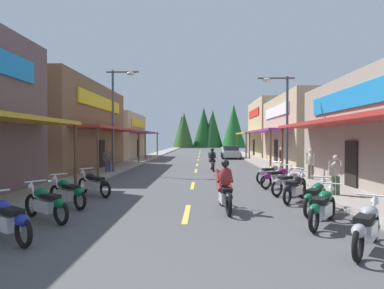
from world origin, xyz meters
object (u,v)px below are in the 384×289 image
object	(u,v)px
motorcycle_parked_right_2	(316,197)
motorcycle_parked_right_4	(289,182)
streetlamp_left	(117,107)
streetlamp_right	(281,111)
motorcycle_parked_left_4	(94,183)
pedestrian_browsing	(281,157)
pedestrian_by_shop	(311,162)
pedestrian_waiting	(108,159)
rider_cruising_trailing	(212,161)
motorcycle_parked_right_3	(295,188)
motorcycle_parked_left_3	(67,192)
motorcycle_parked_right_0	(367,226)
motorcycle_parked_right_6	(271,173)
pedestrian_strolling	(336,173)
motorcycle_parked_left_1	(7,218)
rider_cruising_lead	(225,189)
motorcycle_parked_left_2	(46,203)
parked_car_curbside	(231,152)
motorcycle_parked_right_5	(278,177)
motorcycle_parked_right_1	(323,207)

from	to	relation	value
motorcycle_parked_right_2	motorcycle_parked_right_4	bearing A→B (deg)	34.25
streetlamp_left	streetlamp_right	distance (m)	9.96
motorcycle_parked_left_4	pedestrian_browsing	world-z (taller)	pedestrian_browsing
streetlamp_right	pedestrian_by_shop	world-z (taller)	streetlamp_right
pedestrian_waiting	rider_cruising_trailing	bearing A→B (deg)	100.44
motorcycle_parked_right_3	motorcycle_parked_left_3	size ratio (longest dim) A/B	1.02
motorcycle_parked_right_0	rider_cruising_trailing	size ratio (longest dim) A/B	0.82
motorcycle_parked_right_6	pedestrian_waiting	size ratio (longest dim) A/B	1.13
motorcycle_parked_left_3	pedestrian_strolling	world-z (taller)	pedestrian_strolling
streetlamp_left	pedestrian_waiting	bearing A→B (deg)	177.44
pedestrian_by_shop	streetlamp_right	bearing A→B (deg)	95.63
motorcycle_parked_left_1	rider_cruising_lead	bearing A→B (deg)	-113.15
motorcycle_parked_right_0	motorcycle_parked_right_2	xyz separation A→B (m)	(0.13, 3.21, 0.00)
motorcycle_parked_right_4	motorcycle_parked_left_2	bearing A→B (deg)	171.03
motorcycle_parked_right_3	motorcycle_parked_right_4	size ratio (longest dim) A/B	1.04
motorcycle_parked_right_6	motorcycle_parked_left_1	xyz separation A→B (m)	(-7.56, -9.39, 0.00)
motorcycle_parked_left_2	rider_cruising_trailing	world-z (taller)	rider_cruising_trailing
motorcycle_parked_right_0	rider_cruising_lead	bearing A→B (deg)	73.46
pedestrian_by_shop	motorcycle_parked_right_4	bearing A→B (deg)	-150.90
rider_cruising_lead	pedestrian_waiting	world-z (taller)	rider_cruising_lead
streetlamp_right	pedestrian_waiting	distance (m)	10.96
motorcycle_parked_right_3	pedestrian_waiting	world-z (taller)	pedestrian_waiting
rider_cruising_lead	rider_cruising_trailing	bearing A→B (deg)	-4.89
motorcycle_parked_right_3	pedestrian_browsing	bearing A→B (deg)	24.27
pedestrian_browsing	motorcycle_parked_left_1	bearing A→B (deg)	-94.23
motorcycle_parked_right_6	pedestrian_by_shop	bearing A→B (deg)	-21.66
streetlamp_left	pedestrian_waiting	size ratio (longest dim) A/B	4.21
streetlamp_left	motorcycle_parked_left_3	distance (m)	10.70
streetlamp_right	rider_cruising_lead	distance (m)	9.73
streetlamp_left	parked_car_curbside	bearing A→B (deg)	61.90
motorcycle_parked_left_1	motorcycle_parked_right_5	bearing A→B (deg)	-99.71
motorcycle_parked_right_4	pedestrian_waiting	distance (m)	11.99
streetlamp_right	motorcycle_parked_right_2	xyz separation A→B (m)	(-1.08, -8.66, -3.25)
motorcycle_parked_right_0	pedestrian_by_shop	xyz separation A→B (m)	(2.36, 10.41, 0.48)
motorcycle_parked_right_6	pedestrian_strolling	distance (m)	4.35
streetlamp_left	pedestrian_strolling	xyz separation A→B (m)	(10.28, -8.09, -3.27)
streetlamp_right	motorcycle_parked_right_4	world-z (taller)	streetlamp_right
pedestrian_by_shop	rider_cruising_trailing	bearing A→B (deg)	100.18
motorcycle_parked_left_2	pedestrian_by_shop	bearing A→B (deg)	-104.18
pedestrian_by_shop	motorcycle_parked_right_0	bearing A→B (deg)	-135.46
pedestrian_by_shop	pedestrian_waiting	size ratio (longest dim) A/B	1.09
motorcycle_parked_left_3	pedestrian_strolling	distance (m)	9.45
motorcycle_parked_right_1	motorcycle_parked_right_2	size ratio (longest dim) A/B	1.00
streetlamp_left	motorcycle_parked_right_0	world-z (taller)	streetlamp_left
motorcycle_parked_right_0	pedestrian_strolling	bearing A→B (deg)	20.37
motorcycle_parked_right_5	pedestrian_by_shop	size ratio (longest dim) A/B	1.13
motorcycle_parked_right_4	motorcycle_parked_right_6	bearing A→B (deg)	51.30
streetlamp_left	streetlamp_right	world-z (taller)	streetlamp_left
motorcycle_parked_right_6	motorcycle_parked_left_2	size ratio (longest dim) A/B	0.96
motorcycle_parked_left_1	pedestrian_strolling	xyz separation A→B (m)	(9.10, 5.34, 0.43)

